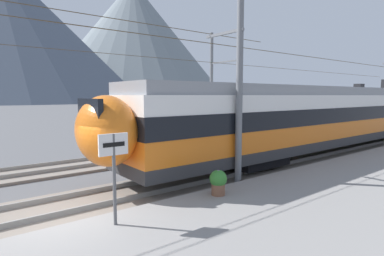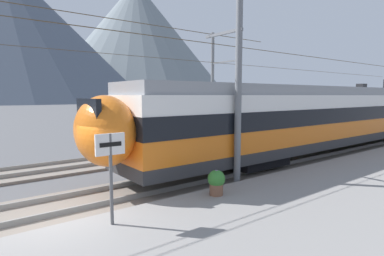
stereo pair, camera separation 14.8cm
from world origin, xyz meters
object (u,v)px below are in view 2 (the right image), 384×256
Objects in this scene: train_far_track at (335,108)px; catenary_mast_far_side at (214,86)px; catenary_mast_mid at (236,79)px; potted_plant_platform_edge at (216,181)px; platform_sign at (110,158)px; train_near_platform at (353,114)px.

catenary_mast_far_side is at bearing 170.68° from train_far_track.
train_far_track is 0.67× the size of catenary_mast_far_side.
potted_plant_platform_edge is (-1.88, -1.09, -3.16)m from catenary_mast_mid.
catenary_mast_mid reaches higher than platform_sign.
train_far_track is at bearing 20.03° from potted_plant_platform_edge.
catenary_mast_mid is at bearing -127.54° from catenary_mast_far_side.
catenary_mast_far_side is (-5.12, 7.52, 1.84)m from train_near_platform.
catenary_mast_mid is at bearing -161.00° from train_far_track.
catenary_mast_mid is at bearing -172.94° from train_near_platform.
potted_plant_platform_edge is (-13.93, -2.58, -1.42)m from train_near_platform.
train_far_track is 21.19m from catenary_mast_mid.
train_near_platform is at bearing -145.80° from train_far_track.
catenary_mast_far_side reaches higher than potted_plant_platform_edge.
train_far_track is 13.34m from catenary_mast_far_side.
train_far_track is at bearing 34.20° from train_near_platform.
catenary_mast_mid is 21.22× the size of platform_sign.
train_far_track is at bearing 19.00° from catenary_mast_mid.
catenary_mast_mid is at bearing 30.12° from potted_plant_platform_edge.
catenary_mast_far_side is 21.22× the size of platform_sign.
catenary_mast_mid reaches higher than potted_plant_platform_edge.
platform_sign is at bearing -162.22° from train_far_track.
platform_sign is 3.58m from potted_plant_platform_edge.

